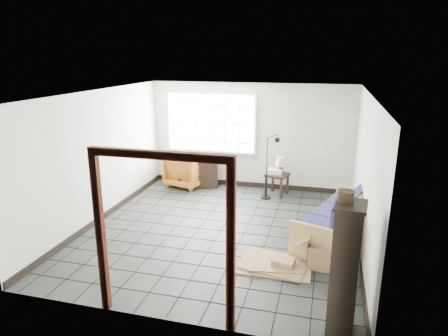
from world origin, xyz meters
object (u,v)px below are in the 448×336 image
(futon_sofa, at_px, (342,222))
(tall_shelf, at_px, (345,269))
(armchair, at_px, (187,169))
(side_table, at_px, (277,177))

(futon_sofa, xyz_separation_m, tall_shelf, (-0.05, -2.53, 0.48))
(armchair, distance_m, side_table, 2.31)
(futon_sofa, height_order, tall_shelf, tall_shelf)
(side_table, xyz_separation_m, tall_shelf, (1.40, -4.69, 0.41))
(futon_sofa, bearing_deg, tall_shelf, -71.15)
(armchair, bearing_deg, tall_shelf, 141.13)
(armchair, relative_size, tall_shelf, 0.54)
(tall_shelf, bearing_deg, armchair, 134.44)
(armchair, height_order, side_table, armchair)
(armchair, bearing_deg, futon_sofa, 162.33)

